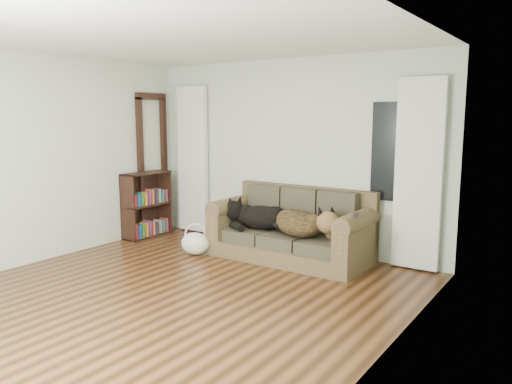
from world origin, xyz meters
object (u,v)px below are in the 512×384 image
Objects in this scene: dog_shepherd at (302,225)px; bookshelf at (147,204)px; tote_bag at (195,243)px; dog_black_lab at (259,219)px; sofa at (290,225)px.

dog_shepherd is 2.65m from bookshelf.
tote_bag is 1.37m from bookshelf.
dog_black_lab is at bearing 36.87° from tote_bag.
sofa is at bearing 25.31° from tote_bag.
sofa is at bearing 6.61° from dog_black_lab.
bookshelf is at bearing -172.69° from dog_black_lab.
sofa reaches higher than dog_black_lab.
dog_shepherd reaches higher than tote_bag.
sofa is at bearing 6.56° from bookshelf.
dog_shepherd is (0.23, -0.09, 0.04)m from sofa.
sofa is 1.29m from tote_bag.
bookshelf reaches higher than dog_shepherd.
sofa is 2.75× the size of dog_black_lab.
dog_black_lab is at bearing 6.69° from bookshelf.
sofa is 0.25m from dog_shepherd.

